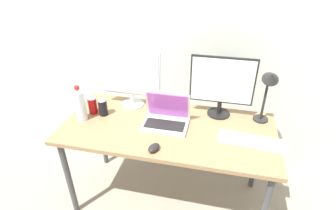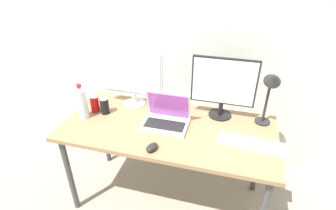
{
  "view_description": "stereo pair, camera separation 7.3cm",
  "coord_description": "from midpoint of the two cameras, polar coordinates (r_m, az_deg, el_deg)",
  "views": [
    {
      "loc": [
        0.34,
        -1.5,
        1.83
      ],
      "look_at": [
        0.0,
        0.0,
        0.92
      ],
      "focal_mm": 28.0,
      "sensor_mm": 36.0,
      "label": 1
    },
    {
      "loc": [
        0.41,
        -1.48,
        1.83
      ],
      "look_at": [
        0.0,
        0.0,
        0.92
      ],
      "focal_mm": 28.0,
      "sensor_mm": 36.0,
      "label": 2
    }
  ],
  "objects": [
    {
      "name": "monitor_left",
      "position": [
        2.05,
        -9.19,
        6.22
      ],
      "size": [
        0.48,
        0.18,
        0.46
      ],
      "color": "silver",
      "rests_on": "work_desk"
    },
    {
      "name": "soda_can_near_keyboard",
      "position": [
        2.1,
        -17.04,
        -0.15
      ],
      "size": [
        0.07,
        0.07,
        0.13
      ],
      "color": "red",
      "rests_on": "work_desk"
    },
    {
      "name": "soda_can_by_laptop",
      "position": [
        2.05,
        -14.97,
        -0.56
      ],
      "size": [
        0.07,
        0.07,
        0.13
      ],
      "color": "black",
      "rests_on": "work_desk"
    },
    {
      "name": "wall_back",
      "position": [
        2.18,
        2.55,
        16.51
      ],
      "size": [
        7.0,
        0.08,
        2.6
      ],
      "primitive_type": "cube",
      "color": "silver",
      "rests_on": "ground"
    },
    {
      "name": "water_bottle",
      "position": [
        2.01,
        -19.6,
        0.08
      ],
      "size": [
        0.08,
        0.08,
        0.28
      ],
      "color": "silver",
      "rests_on": "work_desk"
    },
    {
      "name": "mouse_by_keyboard",
      "position": [
        1.67,
        -4.36,
        -9.28
      ],
      "size": [
        0.09,
        0.11,
        0.04
      ],
      "primitive_type": "ellipsoid",
      "rotation": [
        0.0,
        0.0,
        -0.32
      ],
      "color": "black",
      "rests_on": "work_desk"
    },
    {
      "name": "ground_plane",
      "position": [
        2.39,
        -0.93,
        -19.39
      ],
      "size": [
        16.0,
        16.0,
        0.0
      ],
      "primitive_type": "plane",
      "color": "gray"
    },
    {
      "name": "monitor_center",
      "position": [
        1.93,
        10.58,
        4.53
      ],
      "size": [
        0.46,
        0.17,
        0.46
      ],
      "color": "black",
      "rests_on": "work_desk"
    },
    {
      "name": "work_desk",
      "position": [
        1.92,
        -1.09,
        -6.43
      ],
      "size": [
        1.52,
        0.7,
        0.74
      ],
      "color": "#424247",
      "rests_on": "ground"
    },
    {
      "name": "desk_lamp",
      "position": [
        1.88,
        19.99,
        3.66
      ],
      "size": [
        0.11,
        0.18,
        0.43
      ],
      "color": "black",
      "rests_on": "work_desk"
    },
    {
      "name": "laptop_silver",
      "position": [
        1.88,
        -1.51,
        -2.65
      ],
      "size": [
        0.32,
        0.23,
        0.24
      ],
      "color": "silver",
      "rests_on": "work_desk"
    },
    {
      "name": "keyboard_main",
      "position": [
        1.81,
        16.78,
        -7.58
      ],
      "size": [
        0.45,
        0.16,
        0.02
      ],
      "primitive_type": "cube",
      "rotation": [
        0.0,
        0.0,
        -0.07
      ],
      "color": "white",
      "rests_on": "work_desk"
    }
  ]
}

